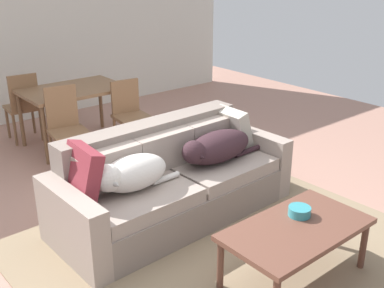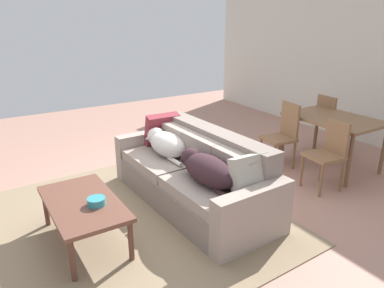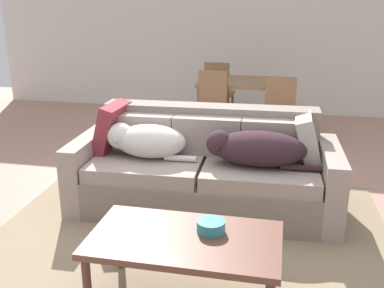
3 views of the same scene
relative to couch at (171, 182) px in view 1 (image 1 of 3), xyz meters
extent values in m
plane|color=tan|center=(-0.25, -0.33, -0.33)|extent=(10.00, 10.00, 0.00)
cube|color=#8F795C|center=(0.00, -0.89, -0.32)|extent=(3.15, 3.11, 0.01)
cube|color=gray|center=(0.00, -0.06, -0.16)|extent=(1.95, 0.97, 0.33)
cube|color=gray|center=(-0.48, -0.07, 0.07)|extent=(0.96, 0.90, 0.13)
cube|color=gray|center=(0.48, -0.04, 0.07)|extent=(0.96, 0.90, 0.13)
cube|color=gray|center=(-0.01, 0.28, 0.32)|extent=(1.93, 0.30, 0.39)
cube|color=gray|center=(-0.60, 0.07, 0.29)|extent=(0.59, 0.18, 0.33)
cube|color=gray|center=(0.00, 0.09, 0.29)|extent=(0.59, 0.18, 0.33)
cube|color=gray|center=(0.59, 0.10, 0.29)|extent=(0.59, 0.18, 0.33)
cube|color=gray|center=(-1.04, -0.09, -0.03)|extent=(0.19, 0.91, 0.61)
cube|color=gray|center=(1.04, -0.03, -0.03)|extent=(0.19, 0.91, 0.61)
ellipsoid|color=silver|center=(-0.46, -0.11, 0.27)|extent=(0.62, 0.37, 0.29)
sphere|color=silver|center=(-0.72, -0.13, 0.31)|extent=(0.23, 0.23, 0.23)
cone|color=#A29C96|center=(-0.71, -0.24, 0.30)|extent=(0.11, 0.13, 0.10)
cylinder|color=silver|center=(-0.18, -0.17, 0.16)|extent=(0.28, 0.06, 0.05)
ellipsoid|color=#341F25|center=(0.46, -0.12, 0.27)|extent=(0.77, 0.38, 0.29)
sphere|color=#341F25|center=(0.14, -0.16, 0.31)|extent=(0.21, 0.21, 0.21)
cone|color=black|center=(0.15, -0.25, 0.30)|extent=(0.10, 0.12, 0.10)
cylinder|color=#341F25|center=(0.81, -0.18, 0.16)|extent=(0.34, 0.06, 0.05)
cube|color=maroon|center=(-0.86, 0.03, 0.33)|extent=(0.25, 0.45, 0.46)
cube|color=#B0A899|center=(0.86, 0.08, 0.31)|extent=(0.25, 0.41, 0.43)
cube|color=brown|center=(0.12, -1.34, 0.10)|extent=(1.11, 0.62, 0.04)
cylinder|color=brown|center=(0.63, -1.60, -0.13)|extent=(0.05, 0.05, 0.41)
cylinder|color=brown|center=(-0.38, -1.09, -0.13)|extent=(0.05, 0.05, 0.41)
cylinder|color=brown|center=(0.63, -1.09, -0.13)|extent=(0.05, 0.05, 0.41)
cylinder|color=teal|center=(0.26, -1.25, 0.15)|extent=(0.17, 0.17, 0.07)
cube|color=#865F3F|center=(0.15, 2.22, 0.40)|extent=(1.24, 0.85, 0.04)
cylinder|color=brown|center=(-0.41, 1.85, 0.02)|extent=(0.05, 0.05, 0.70)
cylinder|color=brown|center=(0.72, 1.85, 0.02)|extent=(0.05, 0.05, 0.70)
cylinder|color=brown|center=(-0.41, 2.60, 0.02)|extent=(0.05, 0.05, 0.70)
cylinder|color=brown|center=(0.72, 2.60, 0.02)|extent=(0.05, 0.05, 0.70)
cube|color=#865F3F|center=(-0.25, 1.58, 0.10)|extent=(0.45, 0.45, 0.04)
cube|color=#865F3F|center=(-0.22, 1.75, 0.36)|extent=(0.36, 0.09, 0.48)
cylinder|color=brown|center=(-0.44, 1.43, -0.12)|extent=(0.04, 0.04, 0.41)
cylinder|color=brown|center=(-0.11, 1.38, -0.12)|extent=(0.04, 0.04, 0.41)
cylinder|color=brown|center=(-0.39, 1.77, -0.12)|extent=(0.04, 0.04, 0.41)
cylinder|color=brown|center=(-0.06, 1.72, -0.12)|extent=(0.04, 0.04, 0.41)
cube|color=#865F3F|center=(0.57, 1.53, 0.12)|extent=(0.44, 0.44, 0.04)
cube|color=#865F3F|center=(0.59, 1.71, 0.34)|extent=(0.36, 0.08, 0.41)
cylinder|color=brown|center=(0.38, 1.38, -0.12)|extent=(0.04, 0.04, 0.43)
cylinder|color=brown|center=(0.72, 1.34, -0.12)|extent=(0.04, 0.04, 0.43)
cylinder|color=brown|center=(0.42, 1.72, -0.12)|extent=(0.04, 0.04, 0.43)
cylinder|color=brown|center=(0.76, 1.68, -0.12)|extent=(0.04, 0.04, 0.43)
cube|color=#865F3F|center=(-0.30, 2.82, 0.11)|extent=(0.43, 0.43, 0.04)
cube|color=#865F3F|center=(-0.32, 2.64, 0.36)|extent=(0.36, 0.06, 0.45)
cylinder|color=brown|center=(-0.12, 2.98, -0.12)|extent=(0.04, 0.04, 0.42)
cylinder|color=brown|center=(-0.46, 3.01, -0.12)|extent=(0.04, 0.04, 0.42)
cylinder|color=brown|center=(-0.15, 2.64, -0.12)|extent=(0.04, 0.04, 0.42)
cylinder|color=brown|center=(-0.49, 2.67, -0.12)|extent=(0.04, 0.04, 0.42)
camera|label=1|loc=(-2.31, -3.10, 1.90)|focal=43.66mm
camera|label=2|loc=(3.25, -2.10, 1.78)|focal=34.09mm
camera|label=3|loc=(0.63, -3.56, 1.42)|focal=41.51mm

